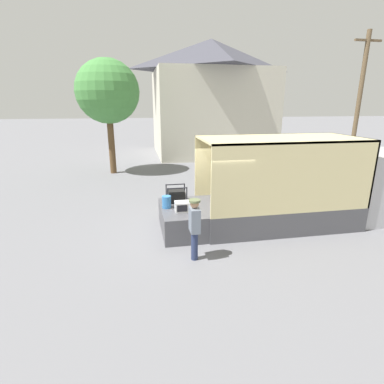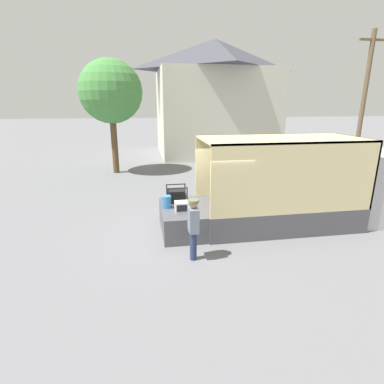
{
  "view_description": "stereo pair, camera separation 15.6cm",
  "coord_description": "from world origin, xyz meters",
  "px_view_note": "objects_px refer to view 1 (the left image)",
  "views": [
    {
      "loc": [
        -1.98,
        -8.93,
        3.99
      ],
      "look_at": [
        -0.36,
        -0.2,
        1.36
      ],
      "focal_mm": 28.0,
      "sensor_mm": 36.0,
      "label": 1
    },
    {
      "loc": [
        -1.83,
        -8.96,
        3.99
      ],
      "look_at": [
        -0.36,
        -0.2,
        1.36
      ],
      "focal_mm": 28.0,
      "sensor_mm": 36.0,
      "label": 2
    }
  ],
  "objects_px": {
    "worker_person": "(195,224)",
    "orange_bucket": "(167,202)",
    "utility_pole": "(359,99)",
    "portable_generator": "(177,196)",
    "street_tree": "(108,92)",
    "box_truck": "(326,194)",
    "microwave": "(183,207)"
  },
  "relations": [
    {
      "from": "microwave",
      "to": "portable_generator",
      "type": "height_order",
      "value": "portable_generator"
    },
    {
      "from": "street_tree",
      "to": "portable_generator",
      "type": "bearing_deg",
      "value": -72.7
    },
    {
      "from": "microwave",
      "to": "orange_bucket",
      "type": "height_order",
      "value": "orange_bucket"
    },
    {
      "from": "portable_generator",
      "to": "utility_pole",
      "type": "height_order",
      "value": "utility_pole"
    },
    {
      "from": "box_truck",
      "to": "portable_generator",
      "type": "height_order",
      "value": "box_truck"
    },
    {
      "from": "worker_person",
      "to": "orange_bucket",
      "type": "bearing_deg",
      "value": 104.96
    },
    {
      "from": "portable_generator",
      "to": "microwave",
      "type": "bearing_deg",
      "value": -86.71
    },
    {
      "from": "orange_bucket",
      "to": "portable_generator",
      "type": "bearing_deg",
      "value": 52.77
    },
    {
      "from": "box_truck",
      "to": "orange_bucket",
      "type": "relative_size",
      "value": 18.93
    },
    {
      "from": "box_truck",
      "to": "utility_pole",
      "type": "distance_m",
      "value": 12.07
    },
    {
      "from": "box_truck",
      "to": "orange_bucket",
      "type": "bearing_deg",
      "value": 179.66
    },
    {
      "from": "microwave",
      "to": "portable_generator",
      "type": "relative_size",
      "value": 0.74
    },
    {
      "from": "street_tree",
      "to": "microwave",
      "type": "bearing_deg",
      "value": -74.02
    },
    {
      "from": "microwave",
      "to": "utility_pole",
      "type": "height_order",
      "value": "utility_pole"
    },
    {
      "from": "orange_bucket",
      "to": "street_tree",
      "type": "relative_size",
      "value": 0.06
    },
    {
      "from": "portable_generator",
      "to": "worker_person",
      "type": "distance_m",
      "value": 2.49
    },
    {
      "from": "box_truck",
      "to": "street_tree",
      "type": "bearing_deg",
      "value": 130.54
    },
    {
      "from": "orange_bucket",
      "to": "utility_pole",
      "type": "bearing_deg",
      "value": 33.15
    },
    {
      "from": "utility_pole",
      "to": "street_tree",
      "type": "bearing_deg",
      "value": 178.35
    },
    {
      "from": "orange_bucket",
      "to": "microwave",
      "type": "bearing_deg",
      "value": -41.78
    },
    {
      "from": "portable_generator",
      "to": "orange_bucket",
      "type": "bearing_deg",
      "value": -127.23
    },
    {
      "from": "microwave",
      "to": "orange_bucket",
      "type": "bearing_deg",
      "value": 138.22
    },
    {
      "from": "worker_person",
      "to": "street_tree",
      "type": "relative_size",
      "value": 0.26
    },
    {
      "from": "orange_bucket",
      "to": "utility_pole",
      "type": "xyz_separation_m",
      "value": [
        13.25,
        8.65,
        3.28
      ]
    },
    {
      "from": "portable_generator",
      "to": "box_truck",
      "type": "bearing_deg",
      "value": -6.29
    },
    {
      "from": "worker_person",
      "to": "microwave",
      "type": "bearing_deg",
      "value": 92.26
    },
    {
      "from": "box_truck",
      "to": "worker_person",
      "type": "xyz_separation_m",
      "value": [
        -5.03,
        -1.92,
        0.05
      ]
    },
    {
      "from": "utility_pole",
      "to": "street_tree",
      "type": "xyz_separation_m",
      "value": [
        -15.51,
        0.45,
        0.32
      ]
    },
    {
      "from": "box_truck",
      "to": "utility_pole",
      "type": "relative_size",
      "value": 0.9
    },
    {
      "from": "worker_person",
      "to": "utility_pole",
      "type": "distance_m",
      "value": 16.88
    },
    {
      "from": "box_truck",
      "to": "microwave",
      "type": "distance_m",
      "value": 5.1
    },
    {
      "from": "portable_generator",
      "to": "street_tree",
      "type": "bearing_deg",
      "value": 107.3
    }
  ]
}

